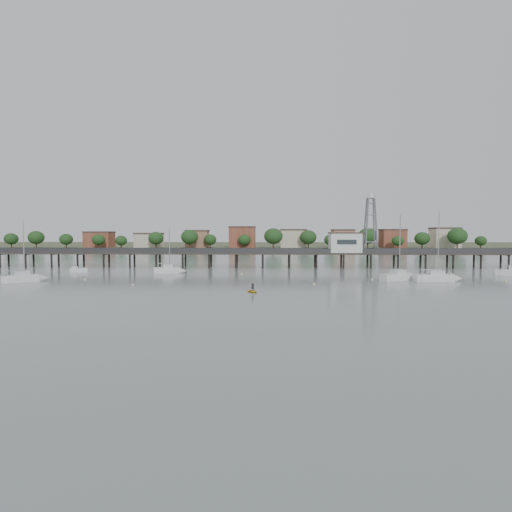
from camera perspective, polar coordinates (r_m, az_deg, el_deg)
The scene contains 13 objects.
ground_plane at distance 53.29m, azimuth -4.07°, elevation -6.70°, with size 500.00×500.00×0.00m, color gray.
pier at distance 112.49m, azimuth -0.87°, elevation 0.38°, with size 150.00×5.00×5.50m.
pier_building at distance 113.93m, azimuth 11.79°, elevation 1.80°, with size 8.40×5.40×5.30m.
lattice_tower at distance 115.22m, azimuth 15.01°, elevation 3.98°, with size 3.20×3.20×15.50m.
sailboat_a at distance 90.49m, azimuth -28.04°, elevation -2.62°, with size 6.95×6.18×12.05m.
sailboat_c at distance 87.29m, azimuth 18.93°, elevation -2.62°, with size 8.06×6.06×13.22m.
sailboat_b at distance 98.64m, azimuth -11.10°, elevation -1.87°, with size 6.67×2.53×10.94m.
sailboat_d at distance 87.92m, azimuth 23.61°, elevation -2.68°, with size 8.58×3.22×13.84m.
white_tender at distance 107.79m, azimuth -22.63°, elevation -1.74°, with size 4.16×2.98×1.49m.
yellow_dinghy at distance 65.53m, azimuth -0.45°, elevation -4.86°, with size 1.67×0.48×2.34m, color yellow.
dinghy_occupant at distance 65.53m, azimuth -0.45°, elevation -4.86°, with size 0.45×1.22×0.29m, color black.
mooring_buoys at distance 83.06m, azimuth 5.24°, elevation -3.14°, with size 80.55×21.09×0.39m.
far_shore at distance 291.96m, azimuth 0.93°, elevation 1.46°, with size 500.00×170.00×10.40m.
Camera 1 is at (5.53, -52.23, 9.01)m, focal length 30.00 mm.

